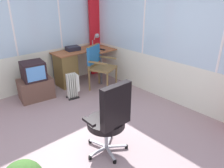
{
  "coord_description": "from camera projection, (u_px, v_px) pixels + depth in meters",
  "views": [
    {
      "loc": [
        -1.38,
        -2.04,
        2.03
      ],
      "look_at": [
        0.87,
        0.45,
        0.55
      ],
      "focal_mm": 34.15,
      "sensor_mm": 36.0,
      "label": 1
    }
  ],
  "objects": [
    {
      "name": "paper_tray",
      "position": [
        73.0,
        48.0,
        4.87
      ],
      "size": [
        0.33,
        0.26,
        0.09
      ],
      "primitive_type": "cube",
      "rotation": [
        0.0,
        0.0,
        -0.12
      ],
      "color": "#22202C",
      "rests_on": "desk"
    },
    {
      "name": "desk",
      "position": [
        68.0,
        68.0,
        4.86
      ],
      "size": [
        1.34,
        0.78,
        0.77
      ],
      "color": "#985632",
      "rests_on": "ground"
    },
    {
      "name": "desk_lamp",
      "position": [
        96.0,
        38.0,
        5.14
      ],
      "size": [
        0.24,
        0.21,
        0.32
      ],
      "color": "#B2B7BC",
      "rests_on": "desk"
    },
    {
      "name": "tv_on_stand",
      "position": [
        35.0,
        83.0,
        4.25
      ],
      "size": [
        0.69,
        0.52,
        0.77
      ],
      "color": "brown",
      "rests_on": "ground"
    },
    {
      "name": "east_window_panel",
      "position": [
        179.0,
        31.0,
        3.75
      ],
      "size": [
        0.07,
        4.66,
        2.74
      ],
      "color": "silver",
      "rests_on": "ground"
    },
    {
      "name": "north_window_panel",
      "position": [
        12.0,
        28.0,
        4.1
      ],
      "size": [
        4.04,
        0.07,
        2.74
      ],
      "color": "silver",
      "rests_on": "ground"
    },
    {
      "name": "office_chair",
      "position": [
        110.0,
        117.0,
        2.68
      ],
      "size": [
        0.6,
        0.58,
        1.04
      ],
      "color": "#B7B7BF",
      "rests_on": "ground"
    },
    {
      "name": "curtain_corner",
      "position": [
        95.0,
        22.0,
        5.2
      ],
      "size": [
        0.34,
        0.08,
        2.64
      ],
      "primitive_type": "cube",
      "rotation": [
        0.0,
        0.0,
        -0.04
      ],
      "color": "red",
      "rests_on": "ground"
    },
    {
      "name": "space_heater",
      "position": [
        73.0,
        86.0,
        4.29
      ],
      "size": [
        0.28,
        0.21,
        0.53
      ],
      "color": "silver",
      "rests_on": "ground"
    },
    {
      "name": "ground",
      "position": [
        88.0,
        147.0,
        3.06
      ],
      "size": [
        5.04,
        5.66,
        0.06
      ],
      "primitive_type": "cube",
      "color": "gray"
    },
    {
      "name": "tv_remote",
      "position": [
        102.0,
        49.0,
        4.92
      ],
      "size": [
        0.06,
        0.15,
        0.02
      ],
      "primitive_type": "cube",
      "rotation": [
        0.0,
        0.0,
        0.14
      ],
      "color": "black",
      "rests_on": "desk"
    },
    {
      "name": "wooden_armchair",
      "position": [
        98.0,
        61.0,
        4.6
      ],
      "size": [
        0.63,
        0.63,
        0.97
      ],
      "color": "brown",
      "rests_on": "ground"
    }
  ]
}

